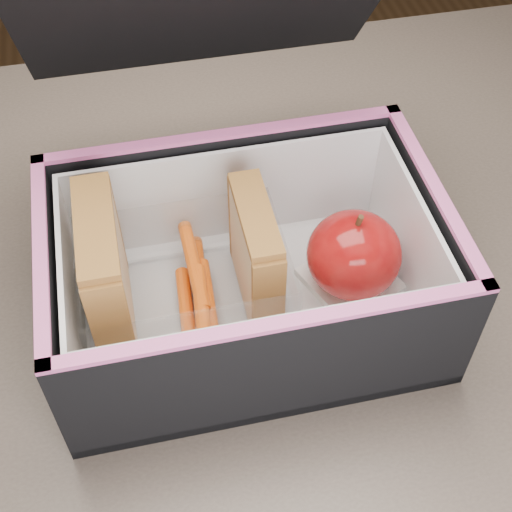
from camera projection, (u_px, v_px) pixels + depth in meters
The scene contains 8 objects.
kitchen_table at pixel (234, 346), 0.71m from camera, with size 1.20×0.80×0.75m.
lunch_bag at pixel (245, 259), 0.58m from camera, with size 0.31×0.33×0.28m.
plastic_tub at pixel (185, 282), 0.59m from camera, with size 0.17×0.12×0.07m, color white, non-canonical shape.
sandwich_left at pixel (106, 274), 0.56m from camera, with size 0.03×0.11×0.12m.
sandwich_right at pixel (256, 255), 0.58m from camera, with size 0.03×0.09×0.10m.
carrot_sticks at pixel (199, 300), 0.59m from camera, with size 0.04×0.15×0.03m.
paper_napkin at pixel (350, 280), 0.63m from camera, with size 0.07×0.07×0.01m, color white.
red_apple at pixel (354, 255), 0.59m from camera, with size 0.10×0.10×0.08m.
Camera 1 is at (-0.06, -0.39, 1.26)m, focal length 50.00 mm.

